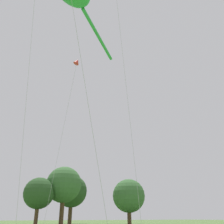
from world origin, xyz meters
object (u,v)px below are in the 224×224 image
object	(u,v)px
tree_oak_left	(64,185)
tree_broad_distant	(71,191)
tree_pine_center	(39,193)
tree_shrub_far	(129,196)
small_kite_delta_white	(34,10)
small_kite_stunt_black	(77,63)

from	to	relation	value
tree_oak_left	tree_broad_distant	size ratio (longest dim) A/B	1.02
tree_broad_distant	tree_pine_center	distance (m)	14.45
tree_shrub_far	tree_broad_distant	world-z (taller)	tree_broad_distant
small_kite_delta_white	small_kite_stunt_black	bearing A→B (deg)	-168.31
small_kite_delta_white	tree_oak_left	world-z (taller)	small_kite_delta_white
small_kite_stunt_black	tree_oak_left	size ratio (longest dim) A/B	1.46
tree_oak_left	tree_broad_distant	xyz separation A→B (m)	(5.13, 9.27, -0.34)
tree_shrub_far	tree_broad_distant	xyz separation A→B (m)	(-10.92, 9.81, 1.33)
small_kite_stunt_black	tree_broad_distant	world-z (taller)	small_kite_stunt_black
tree_oak_left	tree_broad_distant	world-z (taller)	tree_oak_left
small_kite_delta_white	tree_broad_distant	xyz separation A→B (m)	(20.41, 45.85, -8.75)
small_kite_delta_white	tree_oak_left	xyz separation A→B (m)	(15.28, 36.58, -8.40)
small_kite_stunt_black	tree_broad_distant	bearing A→B (deg)	-168.56
tree_shrub_far	tree_pine_center	xyz separation A→B (m)	(-21.24, -0.15, -0.35)
tree_oak_left	tree_broad_distant	bearing A→B (deg)	61.03
small_kite_delta_white	small_kite_stunt_black	size ratio (longest dim) A/B	1.10
tree_broad_distant	tree_shrub_far	bearing A→B (deg)	-41.96
tree_broad_distant	tree_pine_center	world-z (taller)	tree_broad_distant
tree_pine_center	small_kite_stunt_black	bearing A→B (deg)	-98.36
tree_shrub_far	tree_pine_center	distance (m)	21.25
small_kite_stunt_black	tree_oak_left	world-z (taller)	small_kite_stunt_black
small_kite_delta_white	tree_pine_center	xyz separation A→B (m)	(10.08, 35.89, -10.42)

